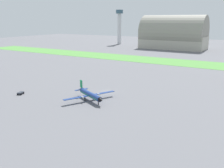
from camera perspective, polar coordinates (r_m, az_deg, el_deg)
name	(u,v)px	position (r m, az deg, el deg)	size (l,w,h in m)	color
ground_plane	(107,92)	(99.18, -1.15, -1.78)	(600.00, 600.00, 0.00)	slate
grass_taxiway_strip	(173,62)	(173.98, 13.75, 4.88)	(360.00, 28.00, 0.08)	#549342
airplane_foreground_turboprop	(90,94)	(88.52, -5.00, -2.37)	(16.00, 18.41, 5.96)	navy
baggage_cart_near_gate	(21,93)	(101.79, -20.01, -1.91)	(2.41, 2.81, 0.90)	#2D333D
hangar_distant	(173,35)	(253.98, 13.72, 10.72)	(60.87, 32.62, 32.62)	#B2AD9E
control_tower	(119,24)	(291.40, 1.68, 13.38)	(8.00, 8.00, 38.00)	silver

